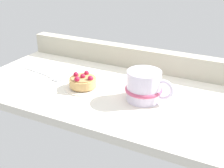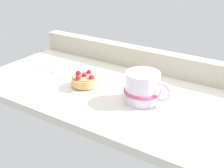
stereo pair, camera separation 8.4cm
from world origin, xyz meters
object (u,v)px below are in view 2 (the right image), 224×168
(raspberry_tart, at_px, (85,80))
(dessert_fork, at_px, (49,71))
(dessert_plate, at_px, (85,86))
(coffee_mug, at_px, (143,88))

(raspberry_tart, height_order, dessert_fork, raspberry_tart)
(dessert_plate, bearing_deg, dessert_fork, 171.83)
(dessert_plate, bearing_deg, raspberry_tart, -71.45)
(dessert_plate, xyz_separation_m, raspberry_tart, (0.00, -0.00, 0.02))
(dessert_plate, height_order, coffee_mug, coffee_mug)
(coffee_mug, bearing_deg, dessert_plate, -175.91)
(raspberry_tart, xyz_separation_m, dessert_fork, (-0.18, 0.03, -0.02))
(dessert_plate, relative_size, coffee_mug, 0.81)
(dessert_plate, xyz_separation_m, dessert_fork, (-0.18, 0.03, -0.00))
(raspberry_tart, distance_m, coffee_mug, 0.19)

